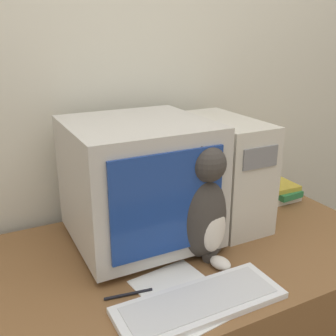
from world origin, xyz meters
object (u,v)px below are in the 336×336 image
at_px(computer_tower, 223,170).
at_px(keyboard, 200,302).
at_px(cat, 202,210).
at_px(book_stack, 278,191).
at_px(crt_monitor, 139,182).
at_px(pen, 128,294).

height_order(computer_tower, keyboard, computer_tower).
bearing_deg(cat, computer_tower, 31.01).
xyz_separation_m(computer_tower, cat, (-0.22, -0.21, -0.03)).
relative_size(keyboard, cat, 1.21).
height_order(computer_tower, book_stack, computer_tower).
distance_m(crt_monitor, keyboard, 0.46).
relative_size(computer_tower, cat, 1.08).
xyz_separation_m(crt_monitor, keyboard, (0.00, -0.41, -0.21)).
relative_size(crt_monitor, cat, 1.16).
height_order(crt_monitor, book_stack, crt_monitor).
bearing_deg(book_stack, cat, -155.39).
distance_m(crt_monitor, book_stack, 0.72).
relative_size(cat, book_stack, 1.97).
distance_m(crt_monitor, cat, 0.24).
xyz_separation_m(computer_tower, pen, (-0.51, -0.29, -0.20)).
xyz_separation_m(computer_tower, keyboard, (-0.36, -0.42, -0.19)).
height_order(keyboard, book_stack, book_stack).
distance_m(computer_tower, pen, 0.62).
distance_m(cat, pen, 0.35).
relative_size(book_stack, pen, 1.43).
bearing_deg(pen, book_stack, 21.90).
height_order(crt_monitor, keyboard, crt_monitor).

